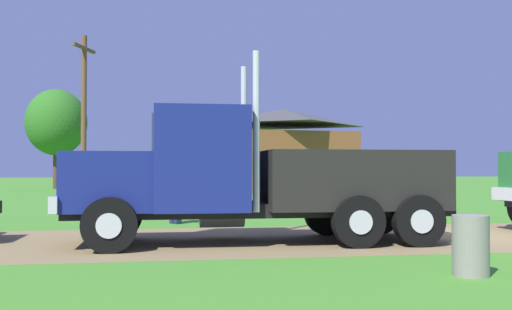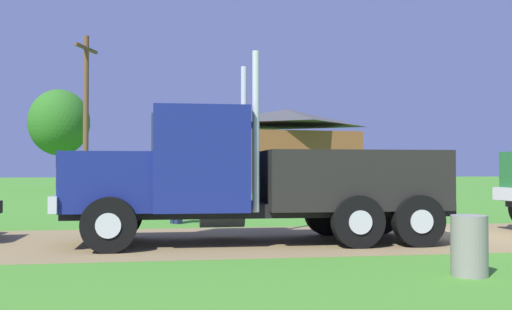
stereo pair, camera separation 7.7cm
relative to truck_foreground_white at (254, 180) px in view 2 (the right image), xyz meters
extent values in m
plane|color=#488E2A|center=(4.72, 0.49, -1.32)|extent=(200.00, 200.00, 0.00)
cube|color=olive|center=(4.72, 0.49, -1.32)|extent=(120.00, 5.56, 0.01)
cube|color=black|center=(0.14, -0.01, -0.61)|extent=(8.01, 1.67, 0.28)
cube|color=navy|center=(-2.97, 0.03, -0.02)|extent=(1.80, 2.08, 1.18)
cube|color=silver|center=(-3.91, 0.04, -0.43)|extent=(0.19, 2.25, 0.32)
cube|color=navy|center=(-1.16, 0.01, 0.43)|extent=(1.89, 2.37, 2.08)
cube|color=#2D3D4C|center=(-2.11, 0.02, 0.85)|extent=(0.07, 1.96, 0.92)
cylinder|color=silver|center=(-0.12, -0.94, 0.97)|extent=(0.14, 0.14, 3.17)
cylinder|color=silver|center=(-0.10, 0.92, 0.97)|extent=(0.14, 0.14, 3.17)
cylinder|color=silver|center=(-0.59, 1.03, -0.83)|extent=(1.01, 0.53, 0.52)
cube|color=black|center=(2.05, -0.04, 0.00)|extent=(3.79, 2.40, 1.23)
cylinder|color=black|center=(-2.90, -1.14, -0.80)|extent=(1.04, 0.31, 1.04)
cylinder|color=silver|center=(-2.90, -1.30, -0.80)|extent=(0.47, 0.05, 0.47)
cylinder|color=black|center=(-2.87, 1.20, -0.80)|extent=(1.04, 0.31, 1.04)
cylinder|color=silver|center=(-2.87, 1.36, -0.80)|extent=(0.47, 0.05, 0.47)
cylinder|color=black|center=(3.12, -1.22, -0.80)|extent=(1.04, 0.31, 1.04)
cylinder|color=silver|center=(3.11, -1.38, -0.80)|extent=(0.47, 0.05, 0.47)
cylinder|color=black|center=(3.15, 1.12, -0.80)|extent=(1.04, 0.31, 1.04)
cylinder|color=silver|center=(3.15, 1.28, -0.80)|extent=(0.47, 0.05, 0.47)
cylinder|color=black|center=(1.87, -1.21, -0.80)|extent=(1.04, 0.31, 1.04)
cylinder|color=silver|center=(1.86, -1.37, -0.80)|extent=(0.47, 0.05, 0.47)
cylinder|color=black|center=(1.90, 1.14, -0.80)|extent=(1.04, 0.31, 1.04)
cylinder|color=silver|center=(1.90, 1.30, -0.80)|extent=(0.47, 0.05, 0.47)
cube|color=gold|center=(-1.51, 4.68, -0.26)|extent=(0.47, 0.52, 0.55)
sphere|color=tan|center=(-1.51, 4.68, 0.16)|extent=(0.21, 0.21, 0.21)
cylinder|color=maroon|center=(-1.51, 4.68, 0.25)|extent=(0.22, 0.22, 0.06)
cube|color=#1E284C|center=(-1.45, 4.60, -0.93)|extent=(0.24, 0.23, 0.78)
cube|color=#1E284C|center=(-1.56, 4.76, -0.93)|extent=(0.24, 0.23, 0.78)
cylinder|color=gold|center=(-1.35, 4.45, -0.29)|extent=(0.10, 0.10, 0.52)
cylinder|color=gold|center=(-1.66, 4.91, -0.29)|extent=(0.10, 0.10, 0.52)
cylinder|color=gray|center=(2.45, -4.43, -0.88)|extent=(0.53, 0.53, 0.88)
cube|color=brown|center=(6.85, 29.02, 0.71)|extent=(9.19, 7.99, 4.05)
pyramid|color=#464646|center=(6.85, 29.02, 3.87)|extent=(9.64, 8.39, 1.14)
cube|color=black|center=(6.02, 25.34, -0.22)|extent=(1.79, 0.27, 2.20)
cylinder|color=brown|center=(-5.45, 16.99, 2.63)|extent=(0.26, 0.26, 7.90)
cube|color=brown|center=(-5.45, 16.99, 5.98)|extent=(0.85, 2.12, 0.14)
cylinder|color=#513823|center=(-9.66, 35.87, 0.32)|extent=(0.44, 0.44, 3.28)
ellipsoid|color=#2E6F20|center=(-9.66, 35.87, 3.82)|extent=(4.65, 4.65, 5.12)
camera|label=1|loc=(-2.06, -12.60, 0.24)|focal=42.44mm
camera|label=2|loc=(-1.99, -12.61, 0.24)|focal=42.44mm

